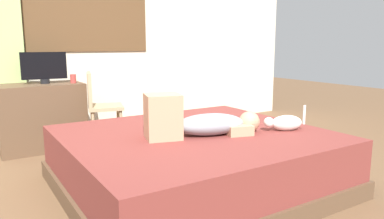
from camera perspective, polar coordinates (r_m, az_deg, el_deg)
The scene contains 10 objects.
ground_plane at distance 3.02m, azimuth -1.22°, elevation -12.71°, with size 16.00×16.00×0.00m, color brown.
back_wall_with_window at distance 4.93m, azimuth -15.72°, elevation 13.07°, with size 6.40×0.14×2.90m.
bed at distance 3.04m, azimuth 0.42°, elevation -7.93°, with size 2.07×1.89×0.47m.
person_lying at distance 2.85m, azimuth 1.01°, elevation -1.88°, with size 0.94×0.47×0.34m.
cat at distance 3.12m, azimuth 14.29°, elevation -2.01°, with size 0.33×0.21×0.21m.
desk at distance 4.45m, azimuth -22.52°, elevation -1.02°, with size 0.90×0.56×0.74m.
tv_monitor at distance 4.39m, azimuth -22.15°, elevation 6.14°, with size 0.48×0.10×0.35m.
cup at distance 4.36m, azimuth -18.10°, elevation 4.62°, with size 0.07×0.07×0.10m, color #B23D38.
chair_by_desk at distance 4.30m, azimuth -14.32°, elevation 0.96°, with size 0.47×0.47×0.86m.
curtain_left at distance 4.62m, azimuth -27.79°, elevation 11.02°, with size 0.44×0.06×2.67m, color #ADCC75.
Camera 1 is at (-1.43, -2.39, 1.18)m, focal length 34.09 mm.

